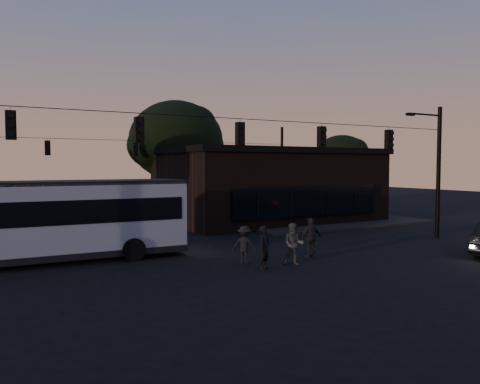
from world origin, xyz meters
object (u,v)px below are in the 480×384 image
bus (39,217)px  pedestrian_c (311,238)px  building (268,185)px  pedestrian_d (244,245)px  pedestrian_b (293,244)px  pedestrian_a (265,248)px

bus → pedestrian_c: bus is taller
building → pedestrian_d: building is taller
pedestrian_b → pedestrian_a: bearing=-140.6°
pedestrian_b → pedestrian_c: pedestrian_c is taller
building → pedestrian_c: size_ratio=8.52×
building → bus: building is taller
pedestrian_a → pedestrian_b: bearing=-23.8°
pedestrian_a → pedestrian_d: (-0.22, 1.25, -0.06)m
bus → pedestrian_c: 11.87m
pedestrian_c → pedestrian_b: bearing=32.2°
pedestrian_d → pedestrian_a: bearing=136.2°
pedestrian_a → pedestrian_d: pedestrian_a is taller
pedestrian_b → pedestrian_c: size_ratio=0.97×
pedestrian_b → pedestrian_c: bearing=63.4°
pedestrian_c → building: bearing=-111.4°
pedestrian_b → pedestrian_d: size_ratio=1.08×
bus → pedestrian_a: (7.78, -5.63, -1.09)m
building → pedestrian_a: bearing=-122.7°
pedestrian_c → pedestrian_a: bearing=21.3°
pedestrian_a → pedestrian_d: size_ratio=1.08×
pedestrian_a → building: bearing=28.3°
building → pedestrian_b: (-7.57, -14.01, -1.83)m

